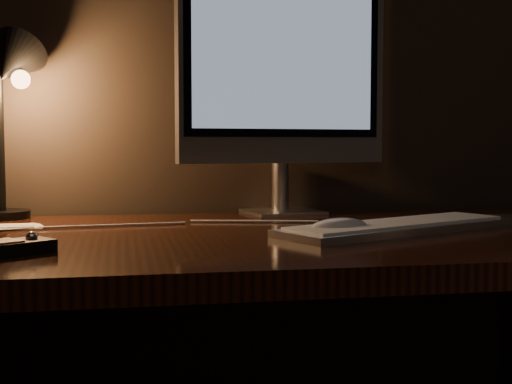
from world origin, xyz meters
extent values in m
cube|color=#38180C|center=(0.00, 1.85, 0.73)|extent=(1.60, 0.75, 0.04)
cube|color=black|center=(0.00, 2.20, 0.45)|extent=(1.48, 0.02, 0.51)
cube|color=silver|center=(0.13, 2.19, 0.75)|extent=(0.19, 0.17, 0.01)
cylinder|color=silver|center=(0.13, 2.21, 0.81)|extent=(0.05, 0.05, 0.11)
cube|color=silver|center=(0.13, 2.18, 1.07)|extent=(0.49, 0.12, 0.41)
cube|color=black|center=(0.13, 2.17, 1.10)|extent=(0.46, 0.09, 0.34)
cube|color=#8FA3C3|center=(0.13, 2.16, 1.10)|extent=(0.43, 0.08, 0.31)
cube|color=silver|center=(0.27, 1.83, 0.76)|extent=(0.51, 0.33, 0.02)
ellipsoid|color=white|center=(0.14, 1.78, 0.76)|extent=(0.13, 0.10, 0.02)
cube|color=white|center=(-0.44, 2.00, 0.75)|extent=(0.12, 0.09, 0.01)
cylinder|color=black|center=(-0.48, 2.19, 0.76)|extent=(0.12, 0.12, 0.02)
cylinder|color=black|center=(-0.48, 2.19, 0.92)|extent=(0.02, 0.02, 0.30)
cone|color=black|center=(-0.45, 2.15, 1.07)|extent=(0.17, 0.19, 0.15)
sphere|color=#FFB266|center=(-0.43, 2.13, 1.04)|extent=(0.04, 0.04, 0.04)
cylinder|color=white|center=(-0.11, 2.00, 0.75)|extent=(0.54, 0.05, 0.00)
camera|label=1|loc=(-0.23, 0.60, 0.91)|focal=50.00mm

